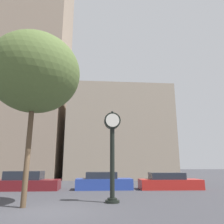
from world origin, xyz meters
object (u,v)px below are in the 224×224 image
(car_blue, at_px, (103,182))
(car_red, at_px, (169,182))
(street_clock, at_px, (112,145))
(bare_tree, at_px, (35,73))
(car_maroon, at_px, (26,182))

(car_blue, relative_size, car_red, 0.90)
(street_clock, height_order, car_blue, street_clock)
(car_blue, bearing_deg, bare_tree, -118.34)
(car_blue, height_order, car_red, car_blue)
(car_maroon, distance_m, car_red, 10.79)
(car_red, bearing_deg, car_maroon, -179.70)
(car_blue, relative_size, bare_tree, 0.52)
(car_maroon, bearing_deg, street_clock, -46.17)
(car_maroon, relative_size, car_red, 1.00)
(street_clock, distance_m, car_maroon, 8.81)
(car_maroon, bearing_deg, car_red, -1.63)
(street_clock, xyz_separation_m, car_maroon, (-5.91, 6.15, -2.23))
(bare_tree, bearing_deg, car_maroon, 105.53)
(street_clock, xyz_separation_m, bare_tree, (-3.94, -0.97, 3.42))
(car_blue, bearing_deg, car_red, -3.55)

